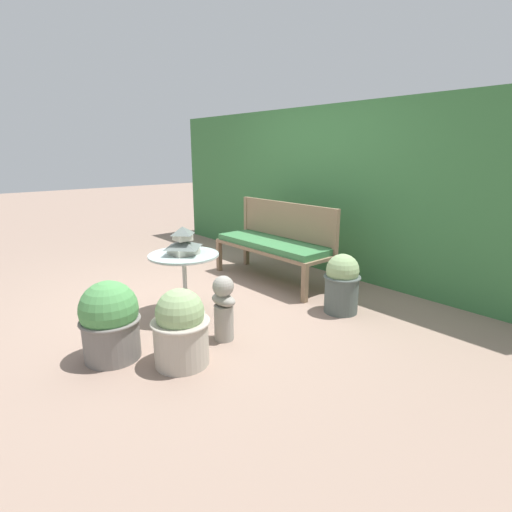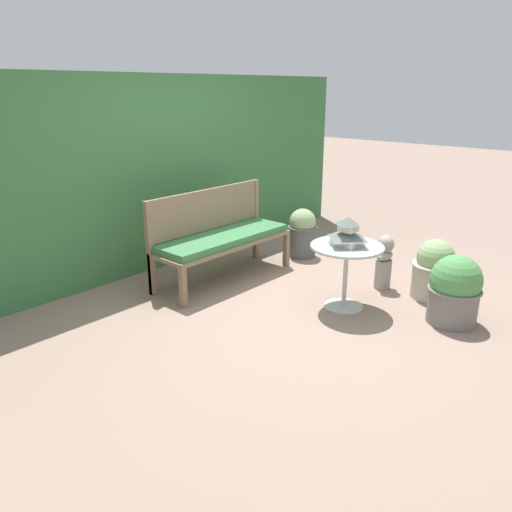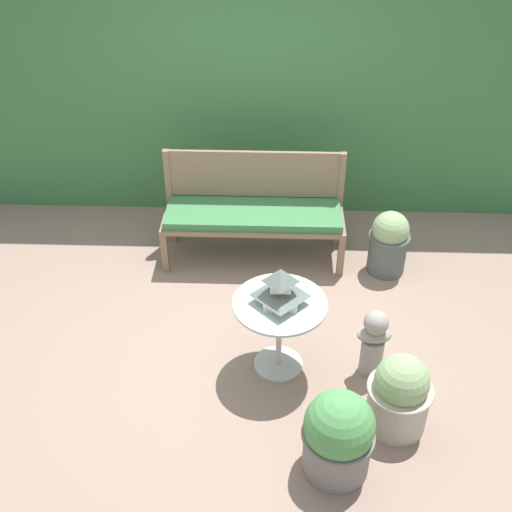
{
  "view_description": "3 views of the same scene",
  "coord_description": "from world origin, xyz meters",
  "px_view_note": "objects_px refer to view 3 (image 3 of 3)",
  "views": [
    {
      "loc": [
        3.68,
        -2.35,
        1.64
      ],
      "look_at": [
        0.23,
        0.61,
        0.44
      ],
      "focal_mm": 28.0,
      "sensor_mm": 36.0,
      "label": 1
    },
    {
      "loc": [
        -3.66,
        -2.77,
        2.08
      ],
      "look_at": [
        -0.06,
        0.46,
        0.43
      ],
      "focal_mm": 35.0,
      "sensor_mm": 36.0,
      "label": 2
    },
    {
      "loc": [
        0.24,
        -3.96,
        3.7
      ],
      "look_at": [
        0.09,
        0.32,
        0.54
      ],
      "focal_mm": 45.0,
      "sensor_mm": 36.0,
      "label": 3
    }
  ],
  "objects_px": {
    "garden_bench": "(253,217)",
    "potted_plant_table_far": "(338,436)",
    "potted_plant_bench_left": "(389,242)",
    "potted_plant_bench_right": "(399,394)",
    "patio_table": "(280,317)",
    "pagoda_birdhouse": "(280,290)",
    "garden_bust": "(374,341)"
  },
  "relations": [
    {
      "from": "pagoda_birdhouse",
      "to": "potted_plant_bench_left",
      "type": "height_order",
      "value": "pagoda_birdhouse"
    },
    {
      "from": "patio_table",
      "to": "potted_plant_bench_left",
      "type": "bearing_deg",
      "value": 51.8
    },
    {
      "from": "patio_table",
      "to": "potted_plant_bench_left",
      "type": "height_order",
      "value": "patio_table"
    },
    {
      "from": "garden_bench",
      "to": "potted_plant_table_far",
      "type": "bearing_deg",
      "value": -74.9
    },
    {
      "from": "potted_plant_bench_right",
      "to": "pagoda_birdhouse",
      "type": "bearing_deg",
      "value": 147.14
    },
    {
      "from": "potted_plant_bench_right",
      "to": "potted_plant_bench_left",
      "type": "bearing_deg",
      "value": 84.88
    },
    {
      "from": "garden_bench",
      "to": "pagoda_birdhouse",
      "type": "bearing_deg",
      "value": -80.12
    },
    {
      "from": "patio_table",
      "to": "garden_bust",
      "type": "bearing_deg",
      "value": -2.9
    },
    {
      "from": "garden_bust",
      "to": "patio_table",
      "type": "bearing_deg",
      "value": 172.6
    },
    {
      "from": "garden_bust",
      "to": "potted_plant_bench_right",
      "type": "distance_m",
      "value": 0.52
    },
    {
      "from": "pagoda_birdhouse",
      "to": "potted_plant_table_far",
      "type": "height_order",
      "value": "pagoda_birdhouse"
    },
    {
      "from": "garden_bench",
      "to": "garden_bust",
      "type": "height_order",
      "value": "garden_bust"
    },
    {
      "from": "potted_plant_bench_left",
      "to": "potted_plant_bench_right",
      "type": "height_order",
      "value": "potted_plant_bench_left"
    },
    {
      "from": "garden_bench",
      "to": "potted_plant_bench_left",
      "type": "distance_m",
      "value": 1.26
    },
    {
      "from": "garden_bust",
      "to": "potted_plant_table_far",
      "type": "distance_m",
      "value": 0.94
    },
    {
      "from": "pagoda_birdhouse",
      "to": "garden_bust",
      "type": "xyz_separation_m",
      "value": [
        0.71,
        -0.04,
        -0.45
      ]
    },
    {
      "from": "pagoda_birdhouse",
      "to": "potted_plant_bench_right",
      "type": "relative_size",
      "value": 0.52
    },
    {
      "from": "patio_table",
      "to": "potted_plant_bench_right",
      "type": "bearing_deg",
      "value": -32.86
    },
    {
      "from": "patio_table",
      "to": "potted_plant_bench_left",
      "type": "xyz_separation_m",
      "value": [
        1.0,
        1.27,
        -0.19
      ]
    },
    {
      "from": "patio_table",
      "to": "potted_plant_table_far",
      "type": "distance_m",
      "value": 1.02
    },
    {
      "from": "garden_bench",
      "to": "potted_plant_bench_right",
      "type": "height_order",
      "value": "potted_plant_bench_right"
    },
    {
      "from": "pagoda_birdhouse",
      "to": "potted_plant_table_far",
      "type": "bearing_deg",
      "value": -67.31
    },
    {
      "from": "patio_table",
      "to": "potted_plant_bench_right",
      "type": "height_order",
      "value": "patio_table"
    },
    {
      "from": "patio_table",
      "to": "potted_plant_bench_right",
      "type": "distance_m",
      "value": 1.02
    },
    {
      "from": "garden_bench",
      "to": "potted_plant_bench_right",
      "type": "distance_m",
      "value": 2.25
    },
    {
      "from": "potted_plant_bench_left",
      "to": "potted_plant_bench_right",
      "type": "relative_size",
      "value": 1.0
    },
    {
      "from": "potted_plant_bench_left",
      "to": "potted_plant_table_far",
      "type": "xyz_separation_m",
      "value": [
        -0.61,
        -2.19,
        0.0
      ]
    },
    {
      "from": "patio_table",
      "to": "garden_bust",
      "type": "height_order",
      "value": "patio_table"
    },
    {
      "from": "garden_bust",
      "to": "garden_bench",
      "type": "bearing_deg",
      "value": 118.79
    },
    {
      "from": "potted_plant_bench_left",
      "to": "potted_plant_table_far",
      "type": "relative_size",
      "value": 0.96
    },
    {
      "from": "patio_table",
      "to": "potted_plant_table_far",
      "type": "bearing_deg",
      "value": -67.31
    },
    {
      "from": "patio_table",
      "to": "potted_plant_bench_left",
      "type": "relative_size",
      "value": 1.13
    }
  ]
}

